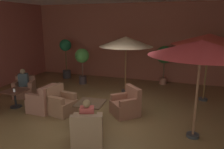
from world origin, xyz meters
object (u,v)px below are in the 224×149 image
Objects in this scene: patio_umbrella_near_wall at (126,42)px; iced_drink_cup at (14,90)px; cafe_table_front_left at (15,94)px; potted_tree_mid_left at (165,56)px; potted_tree_left_corner at (66,53)px; armchair_front_left_east at (43,102)px; patio_umbrella_center_beige at (209,39)px; cafe_table_front_right at (90,106)px; patron_blue_shirt at (87,114)px; armchair_front_right_east at (87,131)px; armchair_front_right_north at (61,103)px; armchair_front_right_south at (126,105)px; armchair_front_left_south at (25,89)px; patio_umbrella_tall_red at (201,48)px; patron_by_window at (23,78)px; potted_tree_mid_right at (82,59)px.

patio_umbrella_near_wall reaches higher than iced_drink_cup.
cafe_table_front_left is 6.54m from potted_tree_mid_left.
patio_umbrella_near_wall is at bearing 44.10° from iced_drink_cup.
potted_tree_mid_left is at bearing 4.96° from potted_tree_left_corner.
armchair_front_left_east is 0.45× the size of potted_tree_left_corner.
patio_umbrella_center_beige is at bearing -0.17° from patio_umbrella_near_wall.
armchair_front_left_east is at bearing 175.20° from cafe_table_front_right.
patron_blue_shirt reaches higher than cafe_table_front_right.
armchair_front_right_east is at bearing -69.20° from patron_blue_shirt.
armchair_front_right_east is at bearing -29.51° from armchair_front_left_east.
armchair_front_right_south reaches higher than armchair_front_right_north.
cafe_table_front_right is at bearing -136.71° from armchair_front_right_south.
iced_drink_cup is (0.58, -1.15, 0.35)m from armchair_front_left_south.
cafe_table_front_right is 1.20m from armchair_front_right_north.
armchair_front_left_south is 4.33m from armchair_front_right_south.
patio_umbrella_tall_red is at bearing -34.57° from potted_tree_left_corner.
potted_tree_mid_right is at bearing 60.44° from patron_by_window.
patio_umbrella_tall_red is (5.84, -0.15, 1.85)m from cafe_table_front_left.
iced_drink_cup is (0.56, -1.11, -0.09)m from patron_by_window.
patio_umbrella_tall_red is 3.04m from patio_umbrella_center_beige.
patio_umbrella_near_wall is 4.36m from patron_blue_shirt.
armchair_front_right_north reaches higher than armchair_front_right_east.
potted_tree_mid_left reaches higher than armchair_front_left_south.
patio_umbrella_center_beige is 4.09× the size of patron_blue_shirt.
armchair_front_left_south is 4.51m from patron_blue_shirt.
armchair_front_right_south is 0.53× the size of potted_tree_left_corner.
patio_umbrella_tall_red is 3.84× the size of patron_blue_shirt.
patron_blue_shirt is at bearing -30.55° from patron_by_window.
armchair_front_left_east is 0.39× the size of patio_umbrella_near_wall.
cafe_table_front_right is at bearing -52.22° from potted_tree_left_corner.
armchair_front_left_south is at bearing -120.18° from potted_tree_mid_right.
patron_by_window is at bearing -119.56° from potted_tree_mid_right.
armchair_front_left_south is 0.49× the size of potted_tree_left_corner.
potted_tree_mid_left reaches higher than cafe_table_front_right.
armchair_front_right_north is at bearing -163.89° from armchair_front_right_south.
patio_umbrella_center_beige reaches higher than patron_by_window.
armchair_front_left_south is at bearing 160.44° from cafe_table_front_right.
patio_umbrella_center_beige is (2.88, 4.16, 1.98)m from armchair_front_right_east.
patron_blue_shirt is at bearing -29.00° from armchair_front_left_east.
armchair_front_right_south is at bearing 76.83° from armchair_front_right_east.
armchair_front_left_east is 0.64m from armchair_front_right_north.
iced_drink_cup is at bearing -135.90° from patio_umbrella_near_wall.
potted_tree_mid_right is 3.66m from iced_drink_cup.
patio_umbrella_near_wall is 2.35m from potted_tree_mid_left.
armchair_front_right_south is 1.67× the size of patron_blue_shirt.
cafe_table_front_right is at bearing 110.80° from patron_blue_shirt.
armchair_front_left_south is at bearing 115.01° from patron_by_window.
potted_tree_mid_right is 2.41× the size of patron_by_window.
patio_umbrella_tall_red is at bearing -1.43° from cafe_table_front_left.
cafe_table_front_left is 0.79× the size of armchair_front_right_east.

